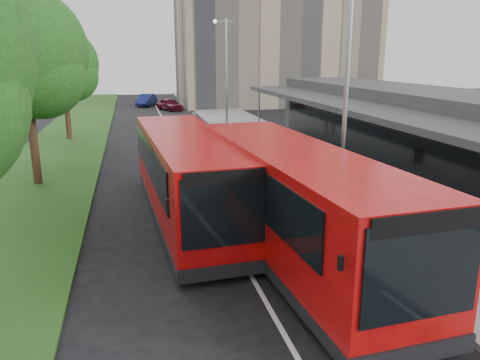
# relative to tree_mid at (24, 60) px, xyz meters

# --- Properties ---
(ground) EXTENTS (120.00, 120.00, 0.00)m
(ground) POSITION_rel_tree_mid_xyz_m (7.01, -9.05, -5.41)
(ground) COLOR black
(ground) RESTS_ON ground
(pavement) EXTENTS (5.00, 80.00, 0.15)m
(pavement) POSITION_rel_tree_mid_xyz_m (13.01, 10.95, -5.34)
(pavement) COLOR slate
(pavement) RESTS_ON ground
(grass_verge) EXTENTS (5.00, 80.00, 0.10)m
(grass_verge) POSITION_rel_tree_mid_xyz_m (0.01, 10.95, -5.36)
(grass_verge) COLOR #224F19
(grass_verge) RESTS_ON ground
(lane_centre_line) EXTENTS (0.12, 70.00, 0.01)m
(lane_centre_line) POSITION_rel_tree_mid_xyz_m (7.01, 5.95, -5.41)
(lane_centre_line) COLOR silver
(lane_centre_line) RESTS_ON ground
(kerb_dashes) EXTENTS (0.12, 56.00, 0.01)m
(kerb_dashes) POSITION_rel_tree_mid_xyz_m (10.31, 9.95, -5.41)
(kerb_dashes) COLOR silver
(kerb_dashes) RESTS_ON ground
(office_block) EXTENTS (22.00, 12.00, 18.00)m
(office_block) POSITION_rel_tree_mid_xyz_m (21.01, 32.95, 3.59)
(office_block) COLOR tan
(office_block) RESTS_ON ground
(station_building) EXTENTS (7.70, 26.00, 4.00)m
(station_building) POSITION_rel_tree_mid_xyz_m (17.87, -1.05, -3.37)
(station_building) COLOR #2D2D2F
(station_building) RESTS_ON ground
(tree_mid) EXTENTS (5.22, 5.22, 8.38)m
(tree_mid) POSITION_rel_tree_mid_xyz_m (0.00, 0.00, 0.00)
(tree_mid) COLOR #362115
(tree_mid) RESTS_ON ground
(tree_far) EXTENTS (4.61, 4.61, 7.40)m
(tree_far) POSITION_rel_tree_mid_xyz_m (0.00, 12.00, -0.64)
(tree_far) COLOR #362115
(tree_far) RESTS_ON ground
(lamp_post_near) EXTENTS (1.44, 0.28, 8.00)m
(lamp_post_near) POSITION_rel_tree_mid_xyz_m (11.13, -7.05, -0.70)
(lamp_post_near) COLOR #94989C
(lamp_post_near) RESTS_ON pavement
(lamp_post_far) EXTENTS (1.44, 0.28, 8.00)m
(lamp_post_far) POSITION_rel_tree_mid_xyz_m (11.13, 12.95, -0.70)
(lamp_post_far) COLOR #94989C
(lamp_post_far) RESTS_ON pavement
(bus_main) EXTENTS (3.54, 11.16, 3.11)m
(bus_main) POSITION_rel_tree_mid_xyz_m (8.48, -9.79, -3.82)
(bus_main) COLOR #BE0C0A
(bus_main) RESTS_ON ground
(bus_second) EXTENTS (3.32, 10.73, 3.00)m
(bus_second) POSITION_rel_tree_mid_xyz_m (6.00, -5.93, -3.88)
(bus_second) COLOR #BE0C0A
(bus_second) RESTS_ON ground
(litter_bin) EXTENTS (0.51, 0.51, 0.88)m
(litter_bin) POSITION_rel_tree_mid_xyz_m (12.13, -0.33, -4.83)
(litter_bin) COLOR #351D15
(litter_bin) RESTS_ON pavement
(bollard) EXTENTS (0.19, 0.19, 0.91)m
(bollard) POSITION_rel_tree_mid_xyz_m (12.26, 10.11, -4.81)
(bollard) COLOR #F3A50C
(bollard) RESTS_ON pavement
(car_near) EXTENTS (2.88, 4.06, 1.29)m
(car_near) POSITION_rel_tree_mid_xyz_m (8.25, 28.40, -4.77)
(car_near) COLOR #4F0B1B
(car_near) RESTS_ON ground
(car_far) EXTENTS (2.70, 4.33, 1.35)m
(car_far) POSITION_rel_tree_mid_xyz_m (6.06, 33.70, -4.74)
(car_far) COLOR navy
(car_far) RESTS_ON ground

